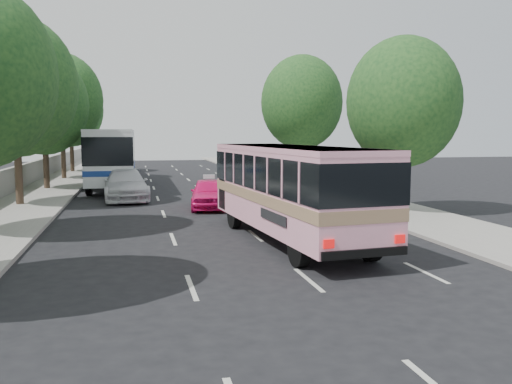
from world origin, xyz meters
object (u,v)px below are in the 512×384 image
object	(u,v)px
white_pickup	(126,185)
tour_coach_rear	(104,152)
pink_taxi	(209,193)
pink_bus	(290,182)
tour_coach_front	(113,153)

from	to	relation	value
white_pickup	tour_coach_rear	size ratio (longest dim) A/B	0.51
pink_taxi	tour_coach_rear	world-z (taller)	tour_coach_rear
pink_bus	pink_taxi	distance (m)	8.83
tour_coach_rear	white_pickup	bearing A→B (deg)	-88.22
pink_bus	tour_coach_rear	size ratio (longest dim) A/B	0.92
pink_bus	tour_coach_front	xyz separation A→B (m)	(-6.43, 20.07, 0.33)
pink_bus	tour_coach_rear	xyz separation A→B (m)	(-7.71, 34.28, -0.02)
pink_taxi	tour_coach_rear	xyz separation A→B (m)	(-6.15, 25.68, 1.24)
pink_taxi	white_pickup	distance (m)	5.95
pink_bus	tour_coach_front	size ratio (longest dim) A/B	0.79
white_pickup	tour_coach_rear	xyz separation A→B (m)	(-2.16, 21.27, 1.15)
pink_bus	white_pickup	bearing A→B (deg)	107.67
white_pickup	tour_coach_front	size ratio (longest dim) A/B	0.44
pink_taxi	tour_coach_front	size ratio (longest dim) A/B	0.33
tour_coach_front	pink_taxi	bearing A→B (deg)	-66.52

